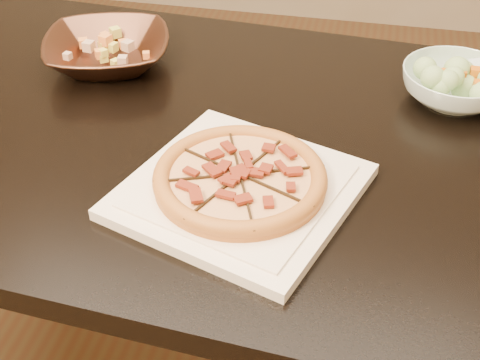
{
  "coord_description": "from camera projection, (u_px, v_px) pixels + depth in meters",
  "views": [
    {
      "loc": [
        0.42,
        -1.07,
        1.38
      ],
      "look_at": [
        0.26,
        -0.32,
        0.78
      ],
      "focal_mm": 50.0,
      "sensor_mm": 36.0,
      "label": 1
    }
  ],
  "objects": [
    {
      "name": "salad_bowl",
      "position": [
        455.0,
        85.0,
        1.19
      ],
      "size": [
        0.25,
        0.25,
        0.06
      ],
      "primitive_type": "imported",
      "rotation": [
        0.0,
        0.0,
        0.39
      ],
      "color": "white",
      "rests_on": "dining_table"
    },
    {
      "name": "salad",
      "position": [
        460.0,
        61.0,
        1.16
      ],
      "size": [
        0.11,
        0.09,
        0.04
      ],
      "color": "#ACDE84",
      "rests_on": "salad_bowl"
    },
    {
      "name": "mixed_dish",
      "position": [
        104.0,
        31.0,
        1.27
      ],
      "size": [
        0.12,
        0.11,
        0.03
      ],
      "color": "tan",
      "rests_on": "bronze_bowl"
    },
    {
      "name": "plate",
      "position": [
        240.0,
        190.0,
        0.98
      ],
      "size": [
        0.4,
        0.4,
        0.02
      ],
      "color": "#FFEACF",
      "rests_on": "dining_table"
    },
    {
      "name": "dining_table",
      "position": [
        208.0,
        179.0,
        1.2
      ],
      "size": [
        1.38,
        0.94,
        0.75
      ],
      "color": "black",
      "rests_on": "floor"
    },
    {
      "name": "bronze_bowl",
      "position": [
        108.0,
        51.0,
        1.3
      ],
      "size": [
        0.3,
        0.3,
        0.06
      ],
      "primitive_type": "imported",
      "rotation": [
        0.0,
        0.0,
        0.28
      ],
      "color": "#522F20",
      "rests_on": "dining_table"
    },
    {
      "name": "floor",
      "position": [
        169.0,
        332.0,
        1.75
      ],
      "size": [
        4.0,
        4.0,
        0.02
      ],
      "primitive_type": "cube",
      "color": "#44311B",
      "rests_on": "ground"
    },
    {
      "name": "pizza",
      "position": [
        240.0,
        178.0,
        0.97
      ],
      "size": [
        0.25,
        0.25,
        0.03
      ],
      "color": "#BB6125",
      "rests_on": "plate"
    }
  ]
}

